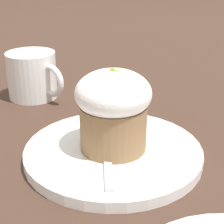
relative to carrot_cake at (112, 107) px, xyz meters
name	(u,v)px	position (x,y,z in m)	size (l,w,h in m)	color
ground_plane	(113,157)	(0.00, 0.00, -0.07)	(4.00, 4.00, 0.00)	#3D281E
dessert_plate	(113,152)	(0.00, 0.00, -0.06)	(0.24, 0.24, 0.01)	white
carrot_cake	(112,107)	(0.00, 0.00, 0.00)	(0.10, 0.10, 0.11)	olive
spoon	(107,154)	(0.01, -0.03, -0.05)	(0.09, 0.10, 0.01)	#B7B7BC
coffee_cup	(33,75)	(-0.25, 0.08, -0.03)	(0.13, 0.09, 0.09)	white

